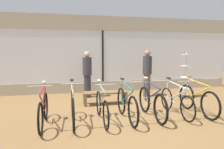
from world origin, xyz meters
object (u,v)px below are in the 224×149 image
at_px(customer_near_rack, 147,71).
at_px(display_bench, 105,94).
at_px(bicycle_center_left, 102,106).
at_px(bicycle_right, 176,101).
at_px(bicycle_left, 73,107).
at_px(bicycle_center, 126,104).
at_px(bicycle_far_left, 43,110).
at_px(customer_by_window, 87,73).
at_px(bicycle_far_right, 197,100).
at_px(bicycle_center_right, 151,103).
at_px(accessory_rack, 186,79).

bearing_deg(customer_near_rack, display_bench, -155.59).
xyz_separation_m(bicycle_center_left, bicycle_right, (2.05, 0.07, -0.00)).
bearing_deg(display_bench, bicycle_left, -124.33).
distance_m(display_bench, customer_near_rack, 2.06).
bearing_deg(bicycle_center, bicycle_far_left, -179.75).
height_order(bicycle_right, customer_by_window, customer_by_window).
height_order(bicycle_right, bicycle_far_right, bicycle_far_right).
xyz_separation_m(bicycle_center_right, bicycle_far_right, (1.36, 0.02, 0.01)).
distance_m(bicycle_far_left, bicycle_left, 0.67).
xyz_separation_m(bicycle_left, bicycle_far_right, (3.37, 0.02, -0.01)).
bearing_deg(customer_near_rack, bicycle_far_right, -78.10).
relative_size(bicycle_center, accessory_rack, 1.03).
distance_m(bicycle_center_left, bicycle_center, 0.63).
height_order(bicycle_right, customer_near_rack, customer_near_rack).
bearing_deg(display_bench, accessory_rack, 5.95).
bearing_deg(bicycle_far_left, accessory_rack, 21.71).
distance_m(bicycle_right, display_bench, 2.26).
height_order(bicycle_center_left, customer_by_window, customer_by_window).
relative_size(bicycle_center, customer_by_window, 1.02).
height_order(bicycle_far_left, bicycle_far_right, bicycle_far_right).
bearing_deg(bicycle_right, display_bench, 137.51).
relative_size(bicycle_center_left, customer_by_window, 1.00).
height_order(display_bench, customer_near_rack, customer_near_rack).
bearing_deg(display_bench, bicycle_right, -42.49).
relative_size(bicycle_left, bicycle_center_left, 1.02).
relative_size(accessory_rack, customer_by_window, 0.99).
distance_m(bicycle_far_left, display_bench, 2.38).
distance_m(bicycle_far_right, display_bench, 2.77).
bearing_deg(bicycle_center_right, bicycle_left, -179.91).
relative_size(bicycle_left, bicycle_center, 1.00).
height_order(bicycle_left, bicycle_right, bicycle_left).
bearing_deg(bicycle_center_right, customer_by_window, 117.22).
bearing_deg(bicycle_center_left, bicycle_far_left, -179.13).
xyz_separation_m(bicycle_far_left, accessory_rack, (4.89, 1.94, 0.32)).
height_order(bicycle_left, accessory_rack, accessory_rack).
distance_m(bicycle_far_left, bicycle_center, 1.99).
bearing_deg(accessory_rack, bicycle_center_right, -139.06).
height_order(bicycle_left, bicycle_center_right, bicycle_left).
bearing_deg(display_bench, customer_near_rack, 24.41).
distance_m(bicycle_center, display_bench, 1.63).
bearing_deg(bicycle_left, bicycle_right, 1.27).
bearing_deg(bicycle_center, accessory_rack, 33.81).
height_order(bicycle_far_left, bicycle_center_left, bicycle_far_left).
height_order(bicycle_center_right, customer_by_window, customer_by_window).
relative_size(bicycle_left, bicycle_right, 1.02).
xyz_separation_m(bicycle_center_left, accessory_rack, (3.52, 1.92, 0.32)).
bearing_deg(display_bench, bicycle_center, -81.31).
height_order(bicycle_center, accessory_rack, accessory_rack).
xyz_separation_m(display_bench, customer_near_rack, (1.79, 0.81, 0.62)).
bearing_deg(bicycle_right, accessory_rack, 51.57).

